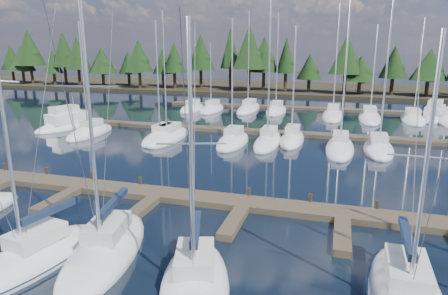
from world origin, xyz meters
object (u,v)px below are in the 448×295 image
(front_sailboat_1, at_px, (32,259))
(front_sailboat_3, at_px, (195,285))
(motor_yacht_right, at_px, (434,116))
(motor_yacht_left, at_px, (68,124))
(main_dock, at_px, (243,207))
(front_sailboat_2, at_px, (105,251))

(front_sailboat_1, xyz_separation_m, front_sailboat_3, (8.09, 0.18, -0.02))
(front_sailboat_1, distance_m, motor_yacht_right, 54.42)
(motor_yacht_left, relative_size, motor_yacht_right, 1.03)
(front_sailboat_1, bearing_deg, front_sailboat_3, 1.26)
(motor_yacht_left, distance_m, motor_yacht_right, 49.43)
(front_sailboat_3, bearing_deg, main_dock, 90.53)
(main_dock, xyz_separation_m, front_sailboat_1, (-8.01, -9.09, 0.10))
(front_sailboat_1, height_order, front_sailboat_3, front_sailboat_1)
(motor_yacht_left, bearing_deg, main_dock, -35.03)
(front_sailboat_3, distance_m, motor_yacht_right, 50.85)
(front_sailboat_1, bearing_deg, motor_yacht_left, 124.29)
(main_dock, bearing_deg, motor_yacht_right, 64.76)
(main_dock, distance_m, motor_yacht_left, 33.23)
(front_sailboat_2, bearing_deg, main_dock, 55.46)
(main_dock, distance_m, front_sailboat_2, 9.03)
(front_sailboat_2, bearing_deg, motor_yacht_left, 129.80)
(motor_yacht_left, bearing_deg, motor_yacht_right, 23.27)
(main_dock, height_order, front_sailboat_1, front_sailboat_1)
(front_sailboat_3, height_order, motor_yacht_right, front_sailboat_3)
(main_dock, bearing_deg, front_sailboat_1, -131.39)
(motor_yacht_left, xyz_separation_m, motor_yacht_right, (45.41, 19.53, -0.01))
(front_sailboat_1, distance_m, front_sailboat_3, 8.09)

